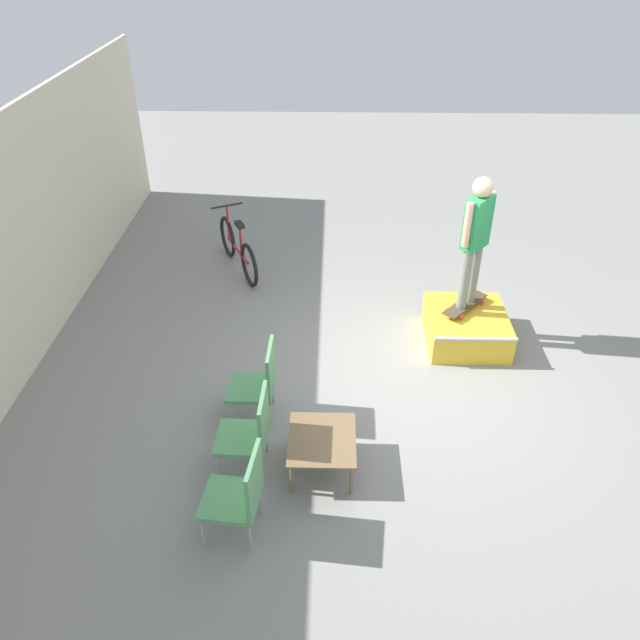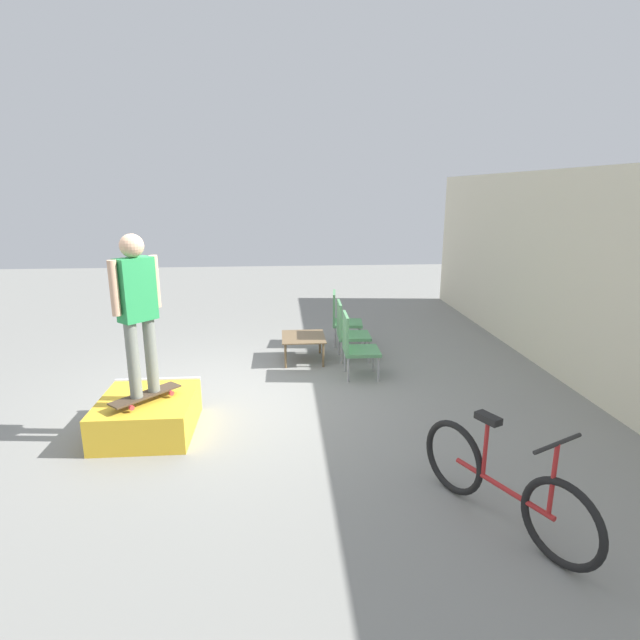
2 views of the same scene
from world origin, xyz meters
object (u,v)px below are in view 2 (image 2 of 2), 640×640
(skate_ramp_box, at_px, (148,415))
(patio_chair_center, at_px, (348,329))
(bicycle, at_px, (502,484))
(patio_chair_left, at_px, (342,317))
(coffee_table, at_px, (303,339))
(patio_chair_right, at_px, (355,344))
(person_skater, at_px, (137,302))
(skateboard_on_ramp, at_px, (146,395))

(skate_ramp_box, bearing_deg, patio_chair_center, 131.95)
(bicycle, bearing_deg, patio_chair_left, 161.87)
(coffee_table, bearing_deg, patio_chair_left, 138.13)
(skate_ramp_box, distance_m, patio_chair_left, 4.11)
(patio_chair_center, bearing_deg, patio_chair_right, -178.46)
(person_skater, distance_m, patio_chair_left, 4.30)
(skate_ramp_box, height_order, skateboard_on_ramp, skateboard_on_ramp)
(person_skater, relative_size, bicycle, 1.09)
(patio_chair_left, bearing_deg, patio_chair_center, -173.59)
(skateboard_on_ramp, xyz_separation_m, patio_chair_left, (-3.27, 2.58, 0.01))
(skate_ramp_box, xyz_separation_m, coffee_table, (-2.35, 1.89, 0.15))
(skate_ramp_box, xyz_separation_m, skateboard_on_ramp, (0.12, 0.03, 0.29))
(skateboard_on_ramp, xyz_separation_m, bicycle, (1.79, 3.30, -0.13))
(skate_ramp_box, relative_size, coffee_table, 1.47)
(coffee_table, relative_size, patio_chair_left, 0.82)
(coffee_table, distance_m, patio_chair_right, 1.08)
(patio_chair_left, xyz_separation_m, patio_chair_right, (1.60, -0.00, 0.00))
(patio_chair_left, height_order, patio_chair_right, same)
(patio_chair_right, bearing_deg, bicycle, -167.25)
(skateboard_on_ramp, bearing_deg, patio_chair_left, -175.71)
(skateboard_on_ramp, relative_size, patio_chair_left, 0.76)
(skate_ramp_box, distance_m, bicycle, 3.84)
(skate_ramp_box, distance_m, coffee_table, 3.02)
(skateboard_on_ramp, height_order, person_skater, person_skater)
(patio_chair_left, bearing_deg, skate_ramp_box, 146.78)
(skateboard_on_ramp, distance_m, patio_chair_right, 3.08)
(coffee_table, height_order, patio_chair_center, patio_chair_center)
(person_skater, height_order, patio_chair_left, person_skater)
(skateboard_on_ramp, bearing_deg, skate_ramp_box, -122.16)
(patio_chair_left, xyz_separation_m, patio_chair_center, (0.80, -0.00, 0.00))
(coffee_table, bearing_deg, patio_chair_center, 90.22)
(patio_chair_center, distance_m, bicycle, 4.32)
(skateboard_on_ramp, height_order, coffee_table, skateboard_on_ramp)
(patio_chair_left, distance_m, patio_chair_center, 0.80)
(coffee_table, height_order, patio_chair_right, patio_chair_right)
(patio_chair_center, distance_m, patio_chair_right, 0.80)
(skateboard_on_ramp, bearing_deg, person_skater, 0.00)
(person_skater, bearing_deg, patio_chair_center, 175.48)
(patio_chair_center, bearing_deg, skateboard_on_ramp, 135.24)
(skate_ramp_box, distance_m, skateboard_on_ramp, 0.32)
(person_skater, distance_m, coffee_table, 3.31)
(skateboard_on_ramp, relative_size, patio_chair_right, 0.76)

